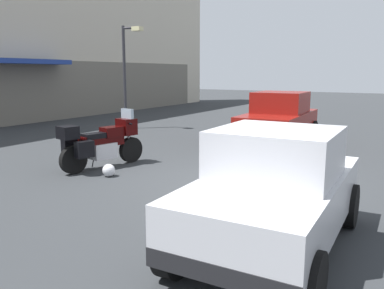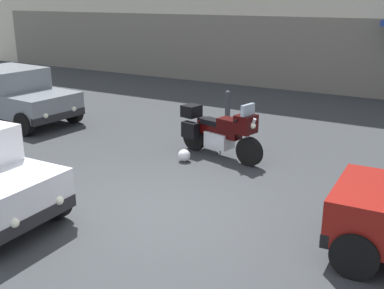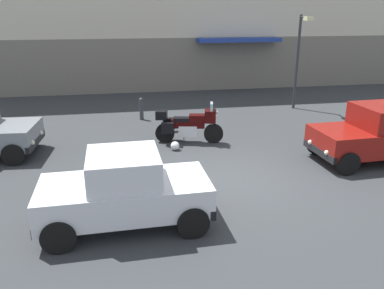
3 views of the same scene
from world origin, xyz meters
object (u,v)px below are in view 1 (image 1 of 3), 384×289
Objects in this scene: motorcycle at (102,142)px; helmet at (109,170)px; car_hatchback_near at (279,119)px; streetlamp_curbside at (127,66)px; car_compact_side at (275,191)px.

helmet is (-0.53, -0.67, -0.48)m from motorcycle.
car_hatchback_near is (5.75, -1.89, 0.67)m from helmet.
motorcycle is 7.99× the size of helmet.
motorcycle is 0.56× the size of streetlamp_curbside.
streetlamp_curbside reaches higher than car_hatchback_near.
helmet is 7.80m from streetlamp_curbside.
car_hatchback_near is at bearing -18.18° from helmet.
car_compact_side is 11.66m from streetlamp_curbside.
helmet is 0.07× the size of car_hatchback_near.
motorcycle is at bearing -145.94° from streetlamp_curbside.
motorcycle is at bearing 51.88° from helmet.
car_hatchback_near is 1.12× the size of car_compact_side.
helmet is 4.62m from car_compact_side.
helmet is at bearing -143.92° from streetlamp_curbside.
car_hatchback_near reaches higher than motorcycle.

